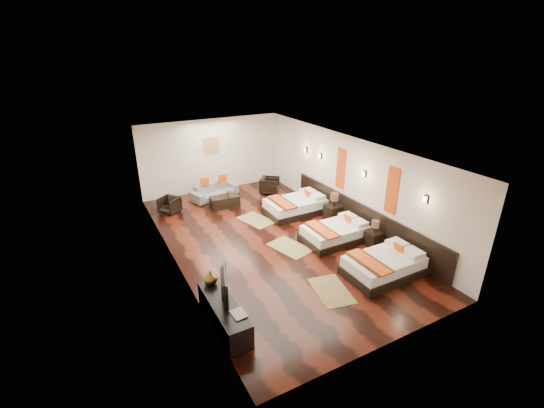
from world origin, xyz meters
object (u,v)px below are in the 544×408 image
tv (221,284)px  armchair_left (169,205)px  nightstand_b (333,211)px  book (233,316)px  coffee_table (225,202)px  table_plant (228,193)px  figurine (210,277)px  sofa (214,190)px  nightstand_a (374,237)px  armchair_right (270,185)px  bed_near (384,265)px  bed_far (296,206)px  bed_mid (336,233)px  tv_console (224,314)px

tv → armchair_left: tv is taller
nightstand_b → book: (-4.95, -3.41, 0.23)m
coffee_table → table_plant: table_plant is taller
figurine → coffee_table: bearing=65.5°
sofa → table_plant: (0.13, -1.11, 0.25)m
book → armchair_left: 6.59m
nightstand_a → armchair_right: 5.10m
figurine → armchair_left: figurine is taller
bed_near → sofa: size_ratio=1.05×
bed_far → table_plant: 2.42m
figurine → bed_near: bearing=-11.9°
bed_near → nightstand_a: 1.41m
book → sofa: bearing=72.7°
bed_mid → coffee_table: 4.32m
armchair_left → table_plant: bearing=39.0°
sofa → armchair_right: (2.04, -0.62, 0.05)m
table_plant → nightstand_a: bearing=-60.6°
bed_mid → tv_console: 4.57m
armchair_left → coffee_table: 1.90m
book → table_plant: bearing=68.7°
bed_near → sofa: bearing=105.8°
table_plant → bed_near: bearing=-72.5°
nightstand_b → table_plant: (-2.57, 2.67, 0.18)m
nightstand_a → nightstand_b: nightstand_b is taller
bed_far → armchair_left: bed_far is taller
nightstand_b → tv_console: size_ratio=0.53×
figurine → coffee_table: 5.45m
bed_far → armchair_left: (-3.80, 2.06, 0.02)m
bed_mid → bed_far: (0.00, 2.22, 0.02)m
tv_console → armchair_left: bearing=86.3°
nightstand_a → table_plant: size_ratio=3.30×
nightstand_b → tv_console: (-4.95, -2.94, -0.06)m
armchair_left → table_plant: (1.98, -0.49, 0.24)m
bed_mid → nightstand_b: (0.75, 1.12, 0.09)m
bed_mid → armchair_right: (0.09, 4.28, 0.07)m
bed_near → armchair_right: 6.25m
bed_mid → tv: bearing=-159.0°
bed_far → table_plant: (-1.82, 1.57, 0.25)m
nightstand_b → book: 6.01m
nightstand_a → sofa: size_ratio=0.43×
nightstand_b → armchair_right: nightstand_b is taller
bed_near → bed_mid: 1.97m
figurine → coffee_table: size_ratio=0.31×
book → figurine: size_ratio=1.06×
nightstand_b → armchair_right: 3.23m
sofa → figurine: bearing=-128.4°
book → armchair_right: size_ratio=0.48×
book → figurine: (0.00, 1.21, 0.14)m
nightstand_a → coffee_table: nightstand_a is taller
bed_near → tv: size_ratio=2.01×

